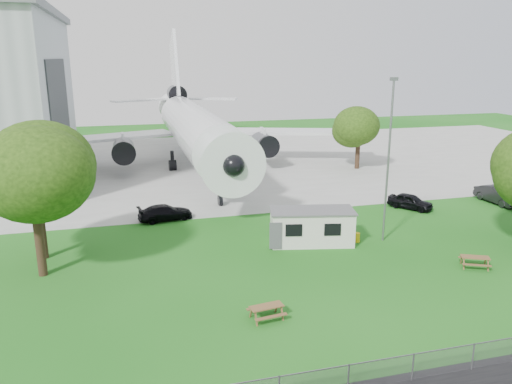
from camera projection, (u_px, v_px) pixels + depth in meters
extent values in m
plane|color=#2E7924|center=(311.00, 288.00, 30.12)|extent=(160.00, 160.00, 0.00)
cube|color=#B7B7B2|center=(207.00, 163.00, 65.57)|extent=(120.00, 46.00, 0.03)
cube|color=#2D3033|center=(61.00, 120.00, 54.95)|extent=(0.16, 16.00, 12.96)
cylinder|color=white|center=(195.00, 129.00, 60.01)|extent=(5.40, 34.00, 5.40)
cone|color=white|center=(227.00, 159.00, 42.29)|extent=(5.40, 5.50, 5.40)
cone|color=white|center=(176.00, 106.00, 79.39)|extent=(4.86, 9.00, 4.86)
cube|color=white|center=(89.00, 139.00, 60.22)|extent=(21.36, 10.77, 0.36)
cube|color=white|center=(285.00, 131.00, 66.40)|extent=(21.36, 10.77, 0.36)
cube|color=white|center=(175.00, 69.00, 77.90)|extent=(0.46, 9.96, 12.17)
cylinder|color=#515459|center=(124.00, 150.00, 57.99)|extent=(2.50, 4.20, 2.50)
cylinder|color=#515459|center=(264.00, 144.00, 62.20)|extent=(2.50, 4.20, 2.50)
cylinder|color=#515459|center=(176.00, 94.00, 77.94)|extent=(2.60, 4.50, 2.60)
cylinder|color=black|center=(220.00, 193.00, 46.57)|extent=(0.36, 0.36, 2.40)
cylinder|color=black|center=(172.00, 160.00, 61.27)|extent=(0.44, 0.44, 2.40)
cylinder|color=black|center=(217.00, 158.00, 62.66)|extent=(0.44, 0.44, 2.40)
cube|color=silver|center=(312.00, 227.00, 37.03)|extent=(6.39, 3.69, 2.50)
cube|color=#59595B|center=(312.00, 211.00, 36.68)|extent=(6.63, 3.93, 0.12)
cylinder|color=gold|center=(357.00, 237.00, 37.54)|extent=(0.50, 0.50, 0.70)
cube|color=gray|center=(391.00, 384.00, 21.26)|extent=(58.00, 0.04, 1.30)
cylinder|color=slate|center=(388.00, 163.00, 36.37)|extent=(0.16, 0.16, 12.00)
cylinder|color=#382619|center=(42.00, 232.00, 34.15)|extent=(0.56, 0.56, 3.73)
sphere|color=#446B19|center=(34.00, 167.00, 32.96)|extent=(7.18, 7.18, 7.18)
cylinder|color=#382619|center=(40.00, 248.00, 31.41)|extent=(0.56, 0.56, 3.70)
sphere|color=#446B19|center=(32.00, 178.00, 30.23)|extent=(7.16, 7.16, 7.16)
cylinder|color=#382619|center=(357.00, 157.00, 61.92)|extent=(0.56, 0.56, 2.85)
sphere|color=#446B19|center=(359.00, 129.00, 61.01)|extent=(5.67, 5.67, 5.67)
imported|color=black|center=(410.00, 202.00, 45.65)|extent=(3.73, 4.20, 1.38)
imported|color=black|center=(498.00, 195.00, 47.31)|extent=(1.92, 4.94, 1.60)
imported|color=black|center=(165.00, 213.00, 42.44)|extent=(4.83, 2.57, 1.33)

